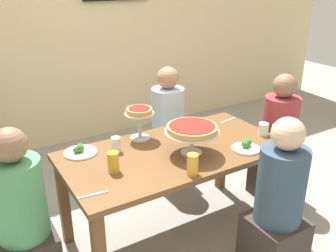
{
  "coord_description": "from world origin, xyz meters",
  "views": [
    {
      "loc": [
        -1.28,
        -2.0,
        1.91
      ],
      "look_at": [
        0.0,
        0.1,
        0.89
      ],
      "focal_mm": 39.32,
      "sensor_mm": 36.0,
      "label": 1
    }
  ],
  "objects": [
    {
      "name": "cutlery_knife_near",
      "position": [
        -0.72,
        -0.25,
        0.74
      ],
      "size": [
        0.18,
        0.04,
        0.0
      ],
      "primitive_type": "cube",
      "rotation": [
        0.0,
        0.0,
        -0.12
      ],
      "color": "silver",
      "rests_on": "dining_table"
    },
    {
      "name": "diner_head_west",
      "position": [
        -1.08,
        -0.01,
        0.49
      ],
      "size": [
        0.34,
        0.34,
        1.15
      ],
      "color": "#382D28",
      "rests_on": "ground_plane"
    },
    {
      "name": "cutlery_fork_far",
      "position": [
        0.41,
        0.27,
        0.74
      ],
      "size": [
        0.18,
        0.07,
        0.0
      ],
      "primitive_type": "cube",
      "rotation": [
        0.0,
        0.0,
        3.45
      ],
      "color": "silver",
      "rests_on": "dining_table"
    },
    {
      "name": "beer_glass_amber_short",
      "position": [
        -0.5,
        -0.06,
        0.81
      ],
      "size": [
        0.07,
        0.07,
        0.13
      ],
      "primitive_type": "cylinder",
      "color": "gold",
      "rests_on": "dining_table"
    },
    {
      "name": "salad_plate_near_diner",
      "position": [
        0.44,
        -0.25,
        0.76
      ],
      "size": [
        0.2,
        0.2,
        0.07
      ],
      "color": "white",
      "rests_on": "dining_table"
    },
    {
      "name": "water_glass_clear_far",
      "position": [
        0.73,
        -0.13,
        0.79
      ],
      "size": [
        0.08,
        0.08,
        0.1
      ],
      "primitive_type": "cylinder",
      "color": "white",
      "rests_on": "dining_table"
    },
    {
      "name": "beer_glass_amber_spare",
      "position": [
        -0.09,
        -0.35,
        0.81
      ],
      "size": [
        0.07,
        0.07,
        0.14
      ],
      "primitive_type": "cylinder",
      "color": "gold",
      "rests_on": "dining_table"
    },
    {
      "name": "diner_near_right",
      "position": [
        0.34,
        -0.69,
        0.49
      ],
      "size": [
        0.34,
        0.34,
        1.15
      ],
      "rotation": [
        0.0,
        0.0,
        1.57
      ],
      "color": "#382D28",
      "rests_on": "ground_plane"
    },
    {
      "name": "beer_glass_amber_tall",
      "position": [
        0.71,
        -0.29,
        0.81
      ],
      "size": [
        0.08,
        0.08,
        0.14
      ],
      "primitive_type": "cylinder",
      "color": "gold",
      "rests_on": "dining_table"
    },
    {
      "name": "personal_pizza_stand",
      "position": [
        -0.13,
        0.3,
        0.93
      ],
      "size": [
        0.23,
        0.23,
        0.25
      ],
      "color": "silver",
      "rests_on": "dining_table"
    },
    {
      "name": "salad_plate_far_diner",
      "position": [
        -0.6,
        0.3,
        0.76
      ],
      "size": [
        0.23,
        0.23,
        0.07
      ],
      "color": "white",
      "rests_on": "dining_table"
    },
    {
      "name": "ground_plane",
      "position": [
        0.0,
        0.0,
        0.0
      ],
      "size": [
        12.0,
        12.0,
        0.0
      ],
      "primitive_type": "plane",
      "color": "gray"
    },
    {
      "name": "dining_table",
      "position": [
        0.0,
        0.0,
        0.65
      ],
      "size": [
        1.61,
        0.84,
        0.74
      ],
      "color": "brown",
      "rests_on": "ground_plane"
    },
    {
      "name": "rear_partition",
      "position": [
        0.0,
        2.2,
        1.4
      ],
      "size": [
        8.0,
        0.12,
        2.8
      ],
      "primitive_type": "cube",
      "color": "beige",
      "rests_on": "ground_plane"
    },
    {
      "name": "diner_far_right",
      "position": [
        0.38,
        0.73,
        0.49
      ],
      "size": [
        0.34,
        0.34,
        1.15
      ],
      "rotation": [
        0.0,
        0.0,
        -1.57
      ],
      "color": "#382D28",
      "rests_on": "ground_plane"
    },
    {
      "name": "water_glass_clear_near",
      "position": [
        -0.37,
        0.2,
        0.79
      ],
      "size": [
        0.07,
        0.07,
        0.11
      ],
      "primitive_type": "cylinder",
      "color": "white",
      "rests_on": "dining_table"
    },
    {
      "name": "diner_head_east",
      "position": [
        1.08,
        0.01,
        0.49
      ],
      "size": [
        0.34,
        0.34,
        1.15
      ],
      "rotation": [
        0.0,
        0.0,
        3.14
      ],
      "color": "#382D28",
      "rests_on": "ground_plane"
    },
    {
      "name": "deep_dish_pizza_stand",
      "position": [
        0.07,
        -0.1,
        0.92
      ],
      "size": [
        0.38,
        0.38,
        0.21
      ],
      "color": "silver",
      "rests_on": "dining_table"
    },
    {
      "name": "cutlery_fork_near",
      "position": [
        0.69,
        0.24,
        0.74
      ],
      "size": [
        0.18,
        0.05,
        0.0
      ],
      "primitive_type": "cube",
      "rotation": [
        0.0,
        0.0,
        3.32
      ],
      "color": "silver",
      "rests_on": "dining_table"
    }
  ]
}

